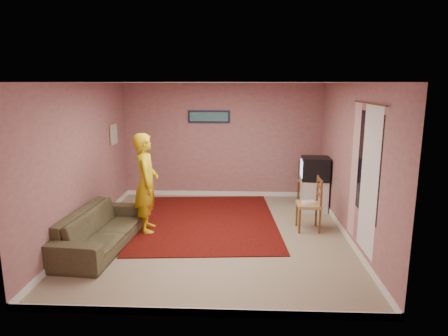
{
  "coord_description": "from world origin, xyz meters",
  "views": [
    {
      "loc": [
        0.44,
        -6.55,
        2.59
      ],
      "look_at": [
        0.12,
        0.6,
        1.07
      ],
      "focal_mm": 32.0,
      "sensor_mm": 36.0,
      "label": 1
    }
  ],
  "objects_px": {
    "sofa": "(101,229)",
    "crt_tv": "(315,169)",
    "chair_b": "(309,198)",
    "person": "(146,183)",
    "chair_a": "(309,177)",
    "tv_cabinet": "(314,195)"
  },
  "relations": [
    {
      "from": "crt_tv",
      "to": "chair_b",
      "type": "bearing_deg",
      "value": -100.7
    },
    {
      "from": "chair_a",
      "to": "sofa",
      "type": "xyz_separation_m",
      "value": [
        -3.75,
        -2.81,
        -0.24
      ]
    },
    {
      "from": "chair_b",
      "to": "sofa",
      "type": "xyz_separation_m",
      "value": [
        -3.45,
        -0.93,
        -0.28
      ]
    },
    {
      "from": "tv_cabinet",
      "to": "chair_b",
      "type": "bearing_deg",
      "value": -104.79
    },
    {
      "from": "chair_a",
      "to": "chair_b",
      "type": "relative_size",
      "value": 0.92
    },
    {
      "from": "crt_tv",
      "to": "sofa",
      "type": "bearing_deg",
      "value": -147.15
    },
    {
      "from": "tv_cabinet",
      "to": "chair_a",
      "type": "relative_size",
      "value": 1.34
    },
    {
      "from": "chair_a",
      "to": "person",
      "type": "height_order",
      "value": "person"
    },
    {
      "from": "chair_b",
      "to": "person",
      "type": "height_order",
      "value": "person"
    },
    {
      "from": "person",
      "to": "sofa",
      "type": "bearing_deg",
      "value": 132.24
    },
    {
      "from": "crt_tv",
      "to": "sofa",
      "type": "relative_size",
      "value": 0.28
    },
    {
      "from": "tv_cabinet",
      "to": "person",
      "type": "relative_size",
      "value": 0.37
    },
    {
      "from": "sofa",
      "to": "tv_cabinet",
      "type": "bearing_deg",
      "value": -56.33
    },
    {
      "from": "chair_a",
      "to": "chair_b",
      "type": "height_order",
      "value": "chair_b"
    },
    {
      "from": "sofa",
      "to": "crt_tv",
      "type": "bearing_deg",
      "value": -56.29
    },
    {
      "from": "chair_a",
      "to": "tv_cabinet",
      "type": "bearing_deg",
      "value": -101.2
    },
    {
      "from": "chair_b",
      "to": "crt_tv",
      "type": "bearing_deg",
      "value": 165.49
    },
    {
      "from": "tv_cabinet",
      "to": "sofa",
      "type": "distance_m",
      "value": 4.29
    },
    {
      "from": "crt_tv",
      "to": "chair_a",
      "type": "height_order",
      "value": "crt_tv"
    },
    {
      "from": "chair_b",
      "to": "sofa",
      "type": "distance_m",
      "value": 3.58
    },
    {
      "from": "sofa",
      "to": "chair_b",
      "type": "bearing_deg",
      "value": -70.24
    },
    {
      "from": "crt_tv",
      "to": "person",
      "type": "relative_size",
      "value": 0.33
    }
  ]
}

